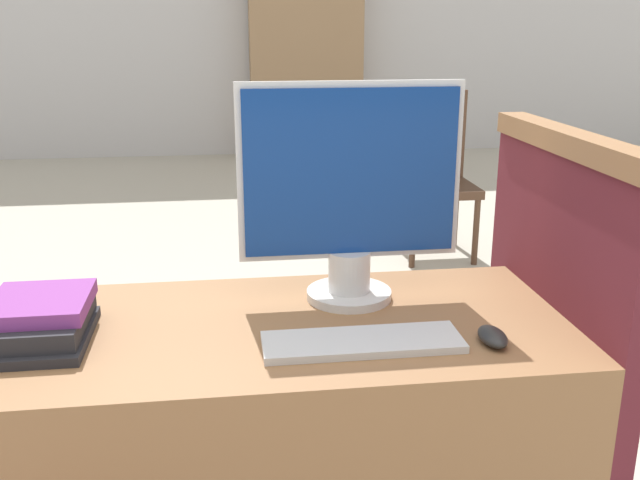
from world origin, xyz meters
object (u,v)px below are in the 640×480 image
book_stack (42,319)px  far_chair (434,168)px  keyboard (362,342)px  mouse (493,337)px  monitor (350,194)px

book_stack → far_chair: 3.18m
keyboard → mouse: bearing=-5.3°
monitor → keyboard: size_ratio=1.26×
mouse → book_stack: book_stack is taller
monitor → far_chair: monitor is taller
keyboard → book_stack: bearing=169.5°
monitor → keyboard: monitor is taller
monitor → far_chair: (0.98, 2.58, -0.48)m
book_stack → far_chair: far_chair is taller
monitor → far_chair: 2.80m
keyboard → far_chair: 3.01m
monitor → keyboard: bearing=-93.9°
monitor → mouse: 0.45m
monitor → mouse: (0.25, -0.29, -0.24)m
monitor → book_stack: (-0.66, -0.14, -0.21)m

